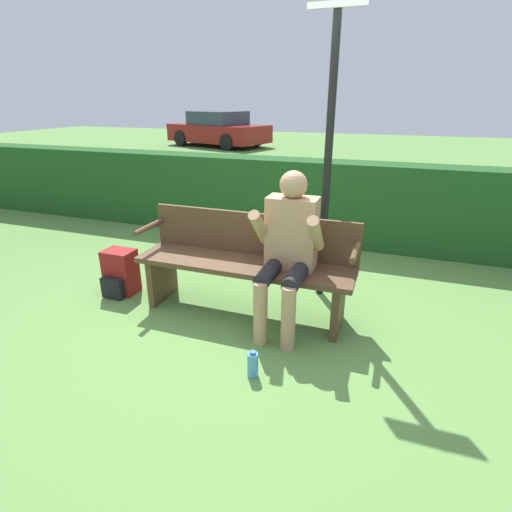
# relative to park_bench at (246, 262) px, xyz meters

# --- Properties ---
(ground_plane) EXTENTS (40.00, 40.00, 0.00)m
(ground_plane) POSITION_rel_park_bench_xyz_m (0.00, -0.06, -0.47)
(ground_plane) COLOR #5B8942
(hedge_back) EXTENTS (12.00, 0.47, 1.07)m
(hedge_back) POSITION_rel_park_bench_xyz_m (0.00, 2.12, 0.06)
(hedge_back) COLOR #1E4C1E
(hedge_back) RESTS_ON ground
(park_bench) EXTENTS (1.91, 0.48, 0.87)m
(park_bench) POSITION_rel_park_bench_xyz_m (0.00, 0.00, 0.00)
(park_bench) COLOR #513823
(park_bench) RESTS_ON ground
(person_seated) EXTENTS (0.54, 0.62, 1.29)m
(person_seated) POSITION_rel_park_bench_xyz_m (0.41, -0.12, 0.25)
(person_seated) COLOR tan
(person_seated) RESTS_ON ground
(backpack) EXTENTS (0.29, 0.30, 0.44)m
(backpack) POSITION_rel_park_bench_xyz_m (-1.29, -0.10, -0.26)
(backpack) COLOR maroon
(backpack) RESTS_ON ground
(water_bottle) EXTENTS (0.08, 0.08, 0.20)m
(water_bottle) POSITION_rel_park_bench_xyz_m (0.38, -0.87, -0.38)
(water_bottle) COLOR #4C8CCC
(water_bottle) RESTS_ON ground
(signpost) EXTENTS (0.46, 0.09, 2.72)m
(signpost) POSITION_rel_park_bench_xyz_m (0.57, 0.55, 1.07)
(signpost) COLOR black
(signpost) RESTS_ON ground
(parked_car) EXTENTS (4.37, 3.01, 1.33)m
(parked_car) POSITION_rel_park_bench_xyz_m (-5.84, 12.10, 0.16)
(parked_car) COLOR maroon
(parked_car) RESTS_ON ground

